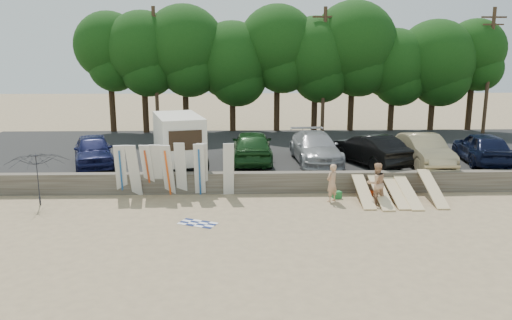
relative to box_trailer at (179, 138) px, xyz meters
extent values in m
plane|color=tan|center=(7.20, -5.65, -2.23)|extent=(120.00, 120.00, 0.00)
cube|color=#6B6356|center=(7.20, -2.65, -1.73)|extent=(44.00, 0.50, 1.00)
cube|color=#282828|center=(7.20, 4.85, -1.88)|extent=(44.00, 14.50, 0.70)
cylinder|color=#382616|center=(-6.42, 11.95, 0.62)|extent=(0.44, 0.44, 4.29)
sphere|color=#1E4C15|center=(-6.42, 11.95, 4.81)|extent=(4.99, 4.99, 4.99)
cylinder|color=#382616|center=(-3.86, 11.43, 0.55)|extent=(0.44, 0.44, 4.15)
sphere|color=#1E4C15|center=(-3.86, 11.43, 4.61)|extent=(5.44, 5.44, 5.44)
cylinder|color=#382616|center=(-0.88, 11.64, 0.61)|extent=(0.44, 0.44, 4.28)
sphere|color=#1E4C15|center=(-0.88, 11.64, 4.79)|extent=(5.98, 5.98, 5.98)
cylinder|color=#382616|center=(2.61, 11.95, 0.26)|extent=(0.44, 0.44, 3.57)
sphere|color=#1E4C15|center=(2.61, 11.95, 3.75)|extent=(5.79, 5.79, 5.79)
cylinder|color=#382616|center=(5.96, 11.95, 0.67)|extent=(0.44, 0.44, 4.40)
sphere|color=#1E4C15|center=(5.96, 11.95, 4.97)|extent=(5.71, 5.71, 5.71)
cylinder|color=#382616|center=(8.81, 11.89, 0.37)|extent=(0.44, 0.44, 3.80)
sphere|color=#1E4C15|center=(8.81, 11.89, 4.09)|extent=(5.79, 5.79, 5.79)
cylinder|color=#382616|center=(11.61, 11.95, 0.66)|extent=(0.44, 0.44, 4.38)
sphere|color=#1E4C15|center=(11.61, 11.95, 4.94)|extent=(6.35, 6.35, 6.35)
cylinder|color=#382616|center=(14.72, 11.95, 0.17)|extent=(0.44, 0.44, 3.40)
sphere|color=#1E4C15|center=(14.72, 11.95, 3.49)|extent=(5.27, 5.27, 5.27)
cylinder|color=#382616|center=(17.84, 11.95, 0.27)|extent=(0.44, 0.44, 3.59)
sphere|color=#1E4C15|center=(17.84, 11.95, 3.78)|extent=(5.98, 5.98, 5.98)
cylinder|color=#382616|center=(20.76, 11.95, 0.53)|extent=(0.44, 0.44, 4.12)
sphere|color=#1E4C15|center=(20.76, 11.95, 4.56)|extent=(4.51, 4.51, 4.51)
cylinder|color=#473321|center=(-2.80, 10.35, 2.97)|extent=(0.26, 0.26, 9.00)
cube|color=#473321|center=(-2.80, 10.35, 6.77)|extent=(1.80, 0.12, 0.12)
cube|color=#473321|center=(-2.80, 10.35, 6.27)|extent=(1.50, 0.10, 0.10)
cylinder|color=#473321|center=(9.20, 10.35, 2.97)|extent=(0.26, 0.26, 9.00)
cube|color=#473321|center=(9.20, 10.35, 6.77)|extent=(1.80, 0.12, 0.12)
cube|color=#473321|center=(9.20, 10.35, 6.27)|extent=(1.50, 0.10, 0.10)
cylinder|color=#473321|center=(21.20, 10.35, 2.97)|extent=(0.26, 0.26, 9.00)
cube|color=#473321|center=(21.20, 10.35, 6.77)|extent=(1.80, 0.12, 0.12)
cube|color=#473321|center=(21.20, 10.35, 6.27)|extent=(1.50, 0.10, 0.10)
cube|color=silver|center=(0.00, 0.01, 0.02)|extent=(3.23, 4.70, 2.35)
cube|color=black|center=(0.59, -2.07, 0.24)|extent=(1.55, 0.48, 0.96)
cylinder|color=black|center=(-0.70, -1.64, -1.17)|extent=(0.40, 0.74, 0.71)
cylinder|color=black|center=(1.46, -1.02, -1.17)|extent=(0.40, 0.74, 0.71)
cylinder|color=black|center=(-1.46, 1.03, -1.17)|extent=(0.40, 0.74, 0.71)
cylinder|color=black|center=(0.69, 1.65, -1.17)|extent=(0.40, 0.74, 0.71)
imported|color=#131743|center=(-4.60, 0.44, -0.71)|extent=(3.32, 5.13, 1.63)
imported|color=#163D18|center=(3.86, 0.83, -0.63)|extent=(2.13, 5.29, 1.80)
imported|color=#9B9BA0|center=(7.31, 0.86, -0.72)|extent=(2.59, 5.68, 1.61)
imported|color=black|center=(10.13, 0.18, -0.71)|extent=(3.51, 5.27, 1.64)
imported|color=tan|center=(12.88, -0.23, -0.70)|extent=(1.93, 5.09, 1.66)
imported|color=black|center=(16.31, 0.37, -0.67)|extent=(2.55, 5.21, 1.71)
cube|color=silver|center=(-2.32, -3.13, -0.97)|extent=(0.62, 0.87, 2.51)
cube|color=silver|center=(-1.70, -3.21, -0.97)|extent=(0.60, 0.81, 2.52)
cube|color=silver|center=(-1.09, -3.03, -0.98)|extent=(0.61, 0.89, 2.50)
cube|color=silver|center=(-0.68, -3.02, -0.97)|extent=(0.50, 0.81, 2.51)
cube|color=silver|center=(-0.15, -3.19, -0.97)|extent=(0.62, 0.86, 2.51)
cube|color=silver|center=(0.44, -3.06, -0.94)|extent=(0.53, 0.55, 2.57)
cube|color=silver|center=(1.32, -3.16, -0.95)|extent=(0.51, 0.66, 2.54)
cube|color=silver|center=(1.45, -3.03, -0.95)|extent=(0.55, 0.66, 2.55)
cube|color=silver|center=(2.67, -3.15, -0.95)|extent=(0.54, 0.62, 2.56)
cube|color=beige|center=(8.78, -4.14, -1.73)|extent=(0.56, 2.87, 1.00)
cube|color=beige|center=(9.54, -4.32, -1.77)|extent=(0.56, 2.90, 0.91)
cube|color=beige|center=(10.28, -4.17, -1.81)|extent=(0.56, 2.92, 0.83)
cube|color=beige|center=(10.80, -4.29, -1.79)|extent=(0.56, 2.91, 0.87)
cube|color=beige|center=(11.95, -4.19, -1.66)|extent=(0.56, 2.83, 1.14)
imported|color=tan|center=(7.34, -4.19, -1.36)|extent=(0.75, 0.73, 1.73)
imported|color=tan|center=(9.27, -4.53, -1.30)|extent=(1.04, 0.90, 1.86)
cube|color=#238039|center=(7.69, -3.69, -2.07)|extent=(0.44, 0.39, 0.32)
cube|color=#EE4D1C|center=(9.32, -3.25, -2.12)|extent=(0.35, 0.32, 0.22)
plane|color=white|center=(1.54, -6.99, -2.22)|extent=(1.98, 1.98, 0.00)
imported|color=black|center=(-5.63, -4.29, -1.04)|extent=(3.50, 3.52, 2.38)
camera|label=1|loc=(3.32, -25.76, 4.46)|focal=35.00mm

